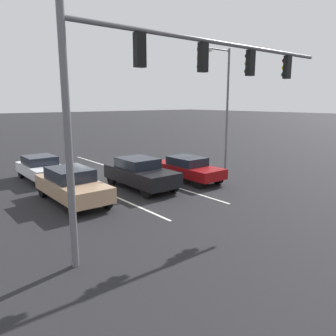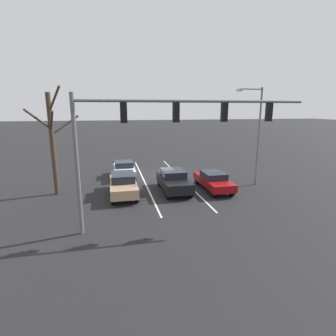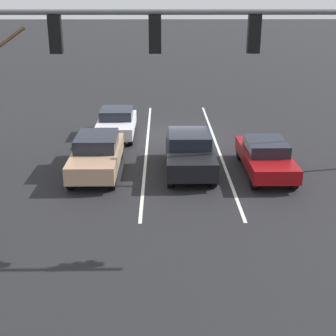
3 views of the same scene
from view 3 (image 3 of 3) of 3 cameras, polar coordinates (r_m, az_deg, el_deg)
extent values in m
plane|color=black|center=(24.61, 1.51, 4.17)|extent=(240.00, 240.00, 0.00)
cube|color=silver|center=(22.73, 6.00, 2.69)|extent=(0.12, 16.22, 0.01)
cube|color=silver|center=(22.58, -2.59, 2.66)|extent=(0.12, 16.22, 0.01)
cube|color=tan|center=(19.21, -8.67, 1.36)|extent=(1.83, 4.66, 0.66)
cube|color=black|center=(19.23, -8.68, 3.26)|extent=(1.61, 2.18, 0.53)
cube|color=red|center=(21.26, -6.20, 3.82)|extent=(0.24, 0.06, 0.12)
cube|color=red|center=(21.41, -9.62, 3.77)|extent=(0.24, 0.06, 0.12)
cylinder|color=black|center=(17.63, -6.80, -1.46)|extent=(0.22, 0.72, 0.72)
cylinder|color=black|center=(17.86, -11.82, -1.47)|extent=(0.22, 0.72, 0.72)
cylinder|color=black|center=(20.85, -5.88, 2.07)|extent=(0.22, 0.72, 0.72)
cylinder|color=black|center=(21.05, -10.15, 2.03)|extent=(0.22, 0.72, 0.72)
cube|color=black|center=(19.16, 2.63, 1.60)|extent=(1.91, 4.50, 0.72)
cube|color=black|center=(19.26, 2.61, 3.62)|extent=(1.68, 2.02, 0.51)
cube|color=red|center=(21.25, 4.10, 3.99)|extent=(0.24, 0.06, 0.12)
cube|color=red|center=(21.18, 0.49, 3.98)|extent=(0.24, 0.06, 0.12)
cylinder|color=black|center=(17.81, 5.57, -1.19)|extent=(0.22, 0.70, 0.70)
cylinder|color=black|center=(17.71, 0.26, -1.23)|extent=(0.22, 0.70, 0.70)
cylinder|color=black|center=(20.89, 4.62, 2.13)|extent=(0.22, 0.70, 0.70)
cylinder|color=black|center=(20.80, 0.09, 2.12)|extent=(0.22, 0.70, 0.70)
cube|color=maroon|center=(19.41, 11.76, 1.19)|extent=(1.76, 4.59, 0.55)
cube|color=black|center=(19.27, 11.85, 2.64)|extent=(1.55, 2.01, 0.46)
cube|color=red|center=(21.59, 12.16, 3.51)|extent=(0.24, 0.06, 0.12)
cube|color=red|center=(21.35, 8.92, 3.53)|extent=(0.24, 0.06, 0.12)
cylinder|color=black|center=(18.16, 15.10, -1.38)|extent=(0.22, 0.72, 0.72)
cylinder|color=black|center=(17.80, 10.45, -1.44)|extent=(0.22, 0.72, 0.72)
cylinder|color=black|center=(21.22, 12.75, 1.99)|extent=(0.22, 0.72, 0.72)
cylinder|color=black|center=(20.92, 8.75, 2.00)|extent=(0.22, 0.72, 0.72)
cube|color=silver|center=(24.10, -6.29, 5.25)|extent=(1.83, 4.03, 0.58)
cube|color=black|center=(24.25, -6.27, 6.64)|extent=(1.61, 1.85, 0.48)
cube|color=red|center=(25.92, -4.50, 6.72)|extent=(0.24, 0.06, 0.12)
cube|color=red|center=(26.03, -7.33, 6.68)|extent=(0.24, 0.06, 0.12)
cylinder|color=black|center=(22.75, -4.61, 3.62)|extent=(0.22, 0.67, 0.67)
cylinder|color=black|center=(22.90, -8.53, 3.58)|extent=(0.22, 0.67, 0.67)
cylinder|color=black|center=(25.49, -4.22, 5.48)|extent=(0.22, 0.67, 0.67)
cylinder|color=black|center=(25.63, -7.73, 5.43)|extent=(0.22, 0.67, 0.67)
cylinder|color=slate|center=(12.42, 3.59, 18.46)|extent=(11.76, 0.14, 0.14)
cube|color=black|center=(12.65, 10.44, 15.74)|extent=(0.32, 0.22, 0.95)
sphere|color=#4C0C0C|center=(12.79, 10.39, 17.07)|extent=(0.20, 0.20, 0.20)
sphere|color=yellow|center=(12.81, 10.31, 15.80)|extent=(0.20, 0.20, 0.20)
sphere|color=#0A3814|center=(12.83, 10.22, 14.53)|extent=(0.20, 0.20, 0.20)
cube|color=black|center=(12.42, -1.59, 15.97)|extent=(0.32, 0.22, 0.95)
sphere|color=#4C0C0C|center=(12.56, -1.60, 17.32)|extent=(0.20, 0.20, 0.20)
sphere|color=yellow|center=(12.58, -1.59, 16.02)|extent=(0.20, 0.20, 0.20)
sphere|color=#0A3814|center=(12.61, -1.57, 14.73)|extent=(0.20, 0.20, 0.20)
cube|color=black|center=(12.71, -13.56, 15.54)|extent=(0.32, 0.22, 0.95)
sphere|color=#4C0C0C|center=(12.85, -13.52, 16.87)|extent=(0.20, 0.20, 0.20)
sphere|color=yellow|center=(12.86, -13.41, 15.60)|extent=(0.20, 0.20, 0.20)
sphere|color=#0A3814|center=(12.89, -13.30, 14.34)|extent=(0.20, 0.20, 0.20)
cylinder|color=#423323|center=(20.77, -19.63, 14.01)|extent=(1.90, 0.92, 1.39)
camera|label=1|loc=(9.57, -60.44, -4.87)|focal=35.00mm
camera|label=2|loc=(3.42, -91.63, -14.51)|focal=28.00mm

